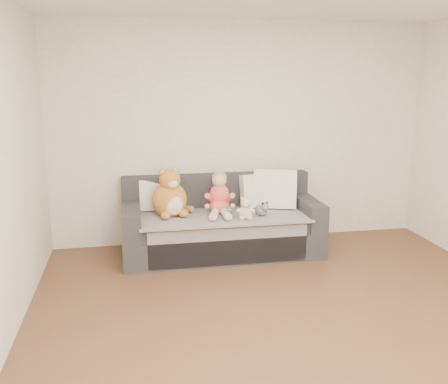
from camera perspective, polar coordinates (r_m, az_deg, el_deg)
name	(u,v)px	position (r m, az deg, el deg)	size (l,w,h in m)	color
room_shell	(299,164)	(3.99, 8.61, 3.22)	(5.00, 5.00, 5.00)	brown
sofa	(221,226)	(5.69, -0.36, -3.89)	(2.20, 0.94, 0.85)	#2A292E
cushion_left	(156,195)	(5.76, -7.74, -0.31)	(0.39, 0.19, 0.36)	silver
cushion_right_back	(258,190)	(5.85, 3.95, 0.18)	(0.45, 0.27, 0.40)	silver
cushion_right_front	(275,189)	(5.81, 5.85, 0.37)	(0.54, 0.36, 0.47)	silver
toddler	(220,196)	(5.53, -0.52, -0.50)	(0.34, 0.49, 0.48)	#D74D4C
plush_cat	(170,197)	(5.49, -6.17, -0.52)	(0.47, 0.45, 0.59)	#B06527
teddy_bear	(246,210)	(5.34, 2.51, -2.10)	(0.20, 0.15, 0.25)	tan
plush_cow	(262,209)	(5.51, 4.36, -2.00)	(0.13, 0.20, 0.17)	white
sippy_cup	(229,212)	(5.40, 0.63, -2.34)	(0.11, 0.08, 0.12)	#4E3A9F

